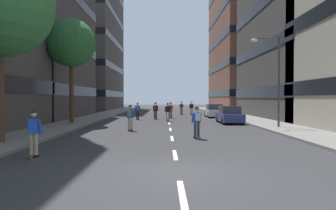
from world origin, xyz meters
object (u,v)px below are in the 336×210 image
at_px(skater_1, 138,110).
at_px(skater_4, 155,110).
at_px(parked_car_near, 214,111).
at_px(skater_8, 34,131).
at_px(skater_0, 181,107).
at_px(skater_5, 197,120).
at_px(parked_car_mid, 229,115).
at_px(skater_6, 171,109).
at_px(skater_3, 130,116).
at_px(street_tree_near, 71,43).
at_px(skater_2, 168,111).
at_px(streetlamp_right, 274,72).
at_px(skater_7, 191,108).

relative_size(skater_1, skater_4, 1.00).
height_order(parked_car_near, skater_8, skater_8).
distance_m(skater_0, skater_8, 30.60).
xyz_separation_m(parked_car_near, skater_5, (-3.95, -19.18, 0.32)).
height_order(parked_car_mid, skater_4, skater_4).
height_order(parked_car_mid, skater_0, skater_0).
bearing_deg(skater_6, skater_3, -102.80).
height_order(street_tree_near, skater_4, street_tree_near).
bearing_deg(skater_2, skater_6, 85.38).
bearing_deg(parked_car_mid, skater_8, -123.89).
bearing_deg(skater_4, skater_3, -96.78).
bearing_deg(skater_2, skater_0, 80.48).
distance_m(streetlamp_right, skater_0, 19.99).
bearing_deg(skater_8, skater_4, 79.38).
relative_size(skater_1, skater_8, 1.00).
height_order(skater_5, skater_8, same).
bearing_deg(streetlamp_right, skater_4, 131.02).
bearing_deg(skater_4, skater_7, 60.08).
bearing_deg(skater_8, skater_1, 83.93).
bearing_deg(skater_2, skater_7, 73.23).
distance_m(skater_4, skater_7, 8.90).
height_order(parked_car_near, skater_1, skater_1).
xyz_separation_m(street_tree_near, skater_2, (8.09, 3.66, -5.80)).
xyz_separation_m(skater_1, skater_7, (6.23, 8.47, -0.03)).
bearing_deg(street_tree_near, skater_3, -43.04).
distance_m(skater_0, skater_1, 10.71).
distance_m(skater_6, skater_8, 23.40).
height_order(skater_6, skater_8, same).
height_order(streetlamp_right, skater_7, streetlamp_right).
relative_size(street_tree_near, skater_7, 4.89).
bearing_deg(skater_7, skater_1, -126.31).
height_order(skater_1, skater_2, same).
height_order(skater_1, skater_7, same).
xyz_separation_m(streetlamp_right, skater_8, (-12.82, -10.84, -3.15)).
relative_size(skater_4, skater_8, 1.00).
bearing_deg(skater_0, skater_4, -110.17).
distance_m(skater_3, skater_8, 9.83).
xyz_separation_m(skater_2, skater_3, (-2.64, -8.75, 0.03)).
relative_size(skater_2, skater_6, 1.00).
xyz_separation_m(skater_1, skater_8, (-2.16, -20.28, -0.03)).
bearing_deg(skater_1, street_tree_near, -131.46).
relative_size(parked_car_near, streetlamp_right, 0.68).
height_order(parked_car_near, streetlamp_right, streetlamp_right).
distance_m(streetlamp_right, skater_5, 8.85).
bearing_deg(skater_8, skater_6, 76.20).
xyz_separation_m(skater_2, skater_4, (-1.27, 2.80, 0.03)).
distance_m(streetlamp_right, skater_7, 18.72).
relative_size(skater_1, skater_6, 1.00).
xyz_separation_m(parked_car_mid, streetlamp_right, (2.18, -4.99, 3.44)).
xyz_separation_m(parked_car_near, skater_7, (-2.25, 4.28, 0.29)).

